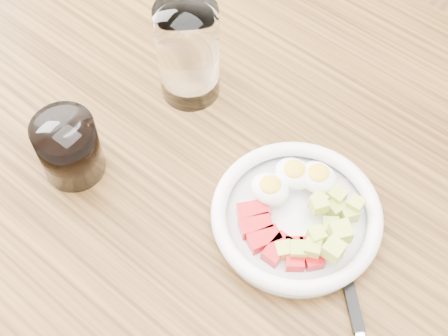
{
  "coord_description": "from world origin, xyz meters",
  "views": [
    {
      "loc": [
        0.25,
        -0.3,
        1.44
      ],
      "look_at": [
        -0.01,
        0.01,
        0.8
      ],
      "focal_mm": 50.0,
      "sensor_mm": 36.0,
      "label": 1
    }
  ],
  "objects": [
    {
      "name": "fork",
      "position": [
        0.21,
        -0.03,
        0.77
      ],
      "size": [
        0.15,
        0.14,
        0.01
      ],
      "color": "black",
      "rests_on": "dining_table"
    },
    {
      "name": "coffee_glass",
      "position": [
        -0.17,
        -0.09,
        0.81
      ],
      "size": [
        0.08,
        0.08,
        0.09
      ],
      "color": "white",
      "rests_on": "dining_table"
    },
    {
      "name": "dining_table",
      "position": [
        0.0,
        0.0,
        0.67
      ],
      "size": [
        1.5,
        0.9,
        0.77
      ],
      "color": "brown",
      "rests_on": "ground"
    },
    {
      "name": "water_glass",
      "position": [
        -0.14,
        0.09,
        0.84
      ],
      "size": [
        0.08,
        0.08,
        0.14
      ],
      "primitive_type": "cylinder",
      "color": "white",
      "rests_on": "dining_table"
    },
    {
      "name": "bowl",
      "position": [
        0.09,
        0.02,
        0.79
      ],
      "size": [
        0.2,
        0.2,
        0.05
      ],
      "color": "white",
      "rests_on": "dining_table"
    }
  ]
}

